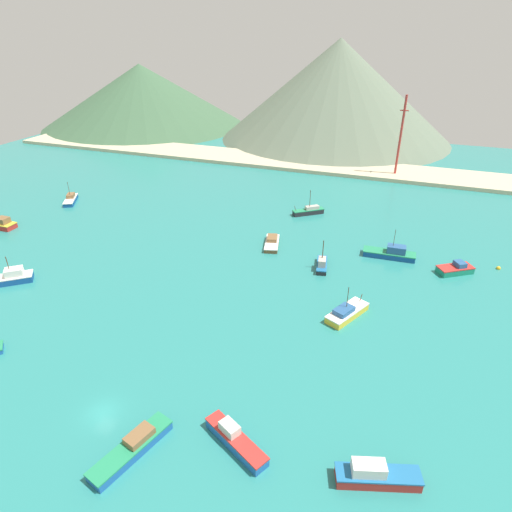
{
  "coord_description": "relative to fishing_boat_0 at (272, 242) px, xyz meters",
  "views": [
    {
      "loc": [
        32.85,
        -31.65,
        45.13
      ],
      "look_at": [
        5.76,
        42.95,
        2.77
      ],
      "focal_mm": 30.75,
      "sensor_mm": 36.0,
      "label": 1
    }
  ],
  "objects": [
    {
      "name": "fishing_boat_13",
      "position": [
        28.99,
        -51.86,
        0.37
      ],
      "size": [
        9.69,
        5.15,
        2.92
      ],
      "color": "red",
      "rests_on": "ground"
    },
    {
      "name": "fishing_boat_1",
      "position": [
        13.02,
        -6.58,
        0.23
      ],
      "size": [
        3.26,
        7.22,
        6.41
      ],
      "color": "#232328",
      "rests_on": "ground"
    },
    {
      "name": "buoy_0",
      "position": [
        47.58,
        5.61,
        -0.54
      ],
      "size": [
        0.88,
        0.88,
        0.88
      ],
      "color": "gold",
      "rests_on": "ground"
    },
    {
      "name": "fishing_boat_9",
      "position": [
        20.73,
        -21.9,
        0.17
      ],
      "size": [
        6.7,
        9.37,
        6.11
      ],
      "color": "gold",
      "rests_on": "ground"
    },
    {
      "name": "fishing_boat_10",
      "position": [
        -65.99,
        -13.73,
        0.35
      ],
      "size": [
        7.12,
        3.25,
        2.85
      ],
      "color": "red",
      "rests_on": "ground"
    },
    {
      "name": "fishing_boat_0",
      "position": [
        0.0,
        0.0,
        0.0
      ],
      "size": [
        4.88,
        8.7,
        1.85
      ],
      "color": "brown",
      "rests_on": "ground"
    },
    {
      "name": "radio_tower",
      "position": [
        22.42,
        61.98,
        12.47
      ],
      "size": [
        2.58,
        2.07,
        25.82
      ],
      "color": "#B7332D",
      "rests_on": "ground"
    },
    {
      "name": "fishing_boat_11",
      "position": [
        39.01,
        0.86,
        0.17
      ],
      "size": [
        7.64,
        6.48,
        2.42
      ],
      "color": "#198466",
      "rests_on": "ground"
    },
    {
      "name": "fishing_boat_5",
      "position": [
        12.58,
        -52.71,
        0.22
      ],
      "size": [
        9.48,
        6.42,
        2.63
      ],
      "color": "#1E5BA8",
      "rests_on": "ground"
    },
    {
      "name": "ground",
      "position": [
        -5.64,
        -24.04,
        -0.95
      ],
      "size": [
        260.0,
        280.0,
        0.5
      ],
      "color": "teal"
    },
    {
      "name": "fishing_boat_2",
      "position": [
        -62.29,
        6.52,
        0.1
      ],
      "size": [
        6.45,
        8.66,
        5.84
      ],
      "color": "#14478C",
      "rests_on": "ground"
    },
    {
      "name": "beach_strip",
      "position": [
        -5.64,
        64.78,
        -0.1
      ],
      "size": [
        247.0,
        18.5,
        1.2
      ],
      "primitive_type": "cube",
      "color": "#C6B793",
      "rests_on": "ground"
    },
    {
      "name": "fishing_boat_3",
      "position": [
        3.48,
        20.89,
        0.2
      ],
      "size": [
        7.92,
        6.73,
        6.72
      ],
      "color": "#232328",
      "rests_on": "ground"
    },
    {
      "name": "fishing_boat_6",
      "position": [
        1.56,
        -57.81,
        0.09
      ],
      "size": [
        5.65,
        11.34,
        2.13
      ],
      "color": "#1E5BA8",
      "rests_on": "ground"
    },
    {
      "name": "fishing_boat_7",
      "position": [
        26.03,
        3.27,
        0.31
      ],
      "size": [
        11.14,
        3.55,
        6.68
      ],
      "color": "#14478C",
      "rests_on": "ground"
    },
    {
      "name": "hill_central",
      "position": [
        -7.32,
        109.21,
        19.3
      ],
      "size": [
        97.74,
        97.74,
        39.99
      ],
      "color": "#60705B",
      "rests_on": "ground"
    },
    {
      "name": "fishing_boat_12",
      "position": [
        -43.05,
        -32.87,
        0.37
      ],
      "size": [
        8.43,
        7.68,
        5.66
      ],
      "color": "#14478C",
      "rests_on": "ground"
    },
    {
      "name": "hill_west",
      "position": [
        -100.89,
        105.5,
        13.4
      ],
      "size": [
        96.45,
        96.45,
        28.19
      ],
      "color": "#3D6042",
      "rests_on": "ground"
    }
  ]
}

